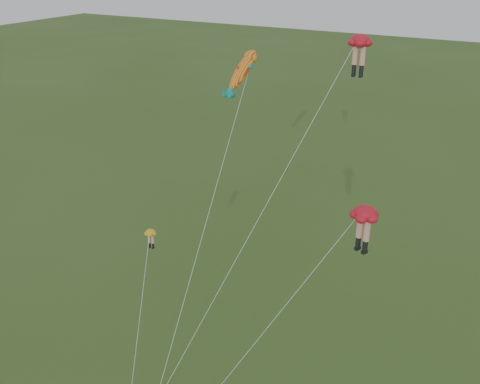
% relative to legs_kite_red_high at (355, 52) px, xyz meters
% --- Properties ---
extents(legs_kite_red_high, '(8.23, 11.45, 21.04)m').
position_rel_legs_kite_red_high_xyz_m(legs_kite_red_high, '(0.00, 0.00, 0.00)').
color(legs_kite_red_high, '#B51221').
rests_on(legs_kite_red_high, ground).
extents(legs_kite_red_mid, '(8.64, 6.41, 13.87)m').
position_rel_legs_kite_red_high_xyz_m(legs_kite_red_mid, '(2.69, -5.44, -6.98)').
color(legs_kite_red_mid, '#B51221').
rests_on(legs_kite_red_mid, ground).
extents(legs_kite_yellow, '(1.71, 5.19, 9.49)m').
position_rel_legs_kite_red_high_xyz_m(legs_kite_yellow, '(-9.98, -6.34, -11.66)').
color(legs_kite_yellow, gold).
rests_on(legs_kite_yellow, ground).
extents(fish_kite, '(1.57, 12.54, 19.59)m').
position_rel_legs_kite_red_high_xyz_m(fish_kite, '(-7.45, 1.05, -2.03)').
color(fish_kite, orange).
rests_on(fish_kite, ground).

